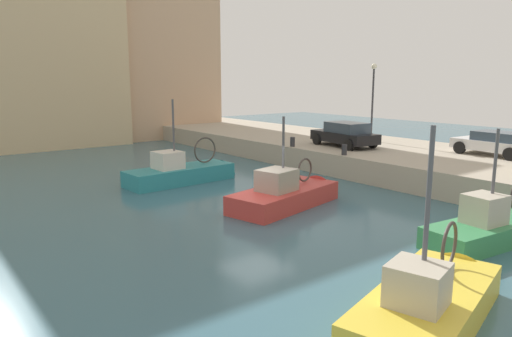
{
  "coord_description": "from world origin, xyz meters",
  "views": [
    {
      "loc": [
        -11.13,
        -14.44,
        5.09
      ],
      "look_at": [
        1.43,
        1.82,
        1.2
      ],
      "focal_mm": 33.32,
      "sensor_mm": 36.0,
      "label": 1
    }
  ],
  "objects_px": {
    "fishing_boat_yellow": "(432,313)",
    "fishing_boat_green": "(498,236)",
    "parked_car_black": "(345,134)",
    "mooring_bollard_mid": "(292,142)",
    "fishing_boat_red": "(290,202)",
    "mooring_bollard_south": "(344,150)",
    "fishing_boat_teal": "(186,179)",
    "quay_streetlamp": "(373,89)",
    "parked_car_white": "(495,143)"
  },
  "relations": [
    {
      "from": "parked_car_white",
      "to": "mooring_bollard_south",
      "type": "distance_m",
      "value": 7.7
    },
    {
      "from": "fishing_boat_red",
      "to": "mooring_bollard_mid",
      "type": "distance_m",
      "value": 8.71
    },
    {
      "from": "parked_car_black",
      "to": "mooring_bollard_mid",
      "type": "relative_size",
      "value": 7.89
    },
    {
      "from": "mooring_bollard_south",
      "to": "quay_streetlamp",
      "type": "relative_size",
      "value": 0.11
    },
    {
      "from": "fishing_boat_teal",
      "to": "quay_streetlamp",
      "type": "bearing_deg",
      "value": -6.07
    },
    {
      "from": "mooring_bollard_south",
      "to": "fishing_boat_red",
      "type": "bearing_deg",
      "value": -158.18
    },
    {
      "from": "parked_car_white",
      "to": "mooring_bollard_south",
      "type": "xyz_separation_m",
      "value": [
        -5.99,
        4.84,
        -0.38
      ]
    },
    {
      "from": "fishing_boat_green",
      "to": "quay_streetlamp",
      "type": "xyz_separation_m",
      "value": [
        9.04,
        12.5,
        4.34
      ]
    },
    {
      "from": "parked_car_black",
      "to": "mooring_bollard_mid",
      "type": "distance_m",
      "value": 3.09
    },
    {
      "from": "fishing_boat_teal",
      "to": "mooring_bollard_south",
      "type": "height_order",
      "value": "fishing_boat_teal"
    },
    {
      "from": "mooring_bollard_mid",
      "to": "mooring_bollard_south",
      "type": "bearing_deg",
      "value": -90.0
    },
    {
      "from": "fishing_boat_yellow",
      "to": "fishing_boat_green",
      "type": "height_order",
      "value": "fishing_boat_yellow"
    },
    {
      "from": "fishing_boat_green",
      "to": "mooring_bollard_mid",
      "type": "bearing_deg",
      "value": 76.07
    },
    {
      "from": "parked_car_white",
      "to": "fishing_boat_red",
      "type": "bearing_deg",
      "value": 168.04
    },
    {
      "from": "parked_car_white",
      "to": "quay_streetlamp",
      "type": "xyz_separation_m",
      "value": [
        -0.34,
        7.67,
        2.6
      ]
    },
    {
      "from": "fishing_boat_teal",
      "to": "mooring_bollard_mid",
      "type": "bearing_deg",
      "value": -1.5
    },
    {
      "from": "parked_car_black",
      "to": "mooring_bollard_south",
      "type": "relative_size",
      "value": 7.89
    },
    {
      "from": "parked_car_black",
      "to": "fishing_boat_green",
      "type": "bearing_deg",
      "value": -116.24
    },
    {
      "from": "fishing_boat_green",
      "to": "mooring_bollard_south",
      "type": "height_order",
      "value": "fishing_boat_green"
    },
    {
      "from": "mooring_bollard_south",
      "to": "quay_streetlamp",
      "type": "distance_m",
      "value": 6.99
    },
    {
      "from": "fishing_boat_green",
      "to": "quay_streetlamp",
      "type": "bearing_deg",
      "value": 54.13
    },
    {
      "from": "fishing_boat_teal",
      "to": "fishing_boat_yellow",
      "type": "bearing_deg",
      "value": -99.62
    },
    {
      "from": "quay_streetlamp",
      "to": "fishing_boat_green",
      "type": "bearing_deg",
      "value": -125.87
    },
    {
      "from": "fishing_boat_yellow",
      "to": "quay_streetlamp",
      "type": "xyz_separation_m",
      "value": [
        15.27,
        14.07,
        4.36
      ]
    },
    {
      "from": "fishing_boat_yellow",
      "to": "parked_car_white",
      "type": "relative_size",
      "value": 1.47
    },
    {
      "from": "mooring_bollard_south",
      "to": "fishing_boat_yellow",
      "type": "bearing_deg",
      "value": -130.59
    },
    {
      "from": "parked_car_white",
      "to": "mooring_bollard_mid",
      "type": "xyz_separation_m",
      "value": [
        -5.99,
        8.84,
        -0.38
      ]
    },
    {
      "from": "fishing_boat_green",
      "to": "parked_car_black",
      "type": "height_order",
      "value": "fishing_boat_green"
    },
    {
      "from": "mooring_bollard_mid",
      "to": "quay_streetlamp",
      "type": "bearing_deg",
      "value": -11.63
    },
    {
      "from": "fishing_boat_yellow",
      "to": "fishing_boat_teal",
      "type": "xyz_separation_m",
      "value": [
        2.61,
        15.41,
        0.02
      ]
    },
    {
      "from": "fishing_boat_red",
      "to": "fishing_boat_yellow",
      "type": "height_order",
      "value": "fishing_boat_yellow"
    },
    {
      "from": "mooring_bollard_mid",
      "to": "quay_streetlamp",
      "type": "xyz_separation_m",
      "value": [
        5.65,
        -1.16,
        2.98
      ]
    },
    {
      "from": "fishing_boat_green",
      "to": "parked_car_white",
      "type": "relative_size",
      "value": 1.49
    },
    {
      "from": "parked_car_black",
      "to": "mooring_bollard_south",
      "type": "bearing_deg",
      "value": -138.57
    },
    {
      "from": "fishing_boat_teal",
      "to": "parked_car_white",
      "type": "height_order",
      "value": "fishing_boat_teal"
    },
    {
      "from": "fishing_boat_red",
      "to": "mooring_bollard_south",
      "type": "relative_size",
      "value": 11.19
    },
    {
      "from": "fishing_boat_yellow",
      "to": "parked_car_black",
      "type": "height_order",
      "value": "fishing_boat_yellow"
    },
    {
      "from": "fishing_boat_red",
      "to": "mooring_bollard_south",
      "type": "distance_m",
      "value": 6.42
    },
    {
      "from": "fishing_boat_teal",
      "to": "mooring_bollard_mid",
      "type": "height_order",
      "value": "fishing_boat_teal"
    },
    {
      "from": "quay_streetlamp",
      "to": "parked_car_white",
      "type": "bearing_deg",
      "value": -87.49
    },
    {
      "from": "fishing_boat_yellow",
      "to": "parked_car_black",
      "type": "xyz_separation_m",
      "value": [
        12.06,
        13.38,
        1.83
      ]
    },
    {
      "from": "fishing_boat_green",
      "to": "fishing_boat_red",
      "type": "bearing_deg",
      "value": 108.39
    },
    {
      "from": "mooring_bollard_south",
      "to": "fishing_boat_teal",
      "type": "bearing_deg",
      "value": 149.17
    },
    {
      "from": "mooring_bollard_mid",
      "to": "quay_streetlamp",
      "type": "distance_m",
      "value": 6.49
    },
    {
      "from": "quay_streetlamp",
      "to": "mooring_bollard_mid",
      "type": "bearing_deg",
      "value": 168.37
    },
    {
      "from": "quay_streetlamp",
      "to": "fishing_boat_yellow",
      "type": "bearing_deg",
      "value": -137.35
    },
    {
      "from": "fishing_boat_teal",
      "to": "mooring_bollard_south",
      "type": "bearing_deg",
      "value": -30.83
    },
    {
      "from": "parked_car_black",
      "to": "mooring_bollard_south",
      "type": "xyz_separation_m",
      "value": [
        -2.43,
        -2.15,
        -0.45
      ]
    },
    {
      "from": "fishing_boat_red",
      "to": "fishing_boat_green",
      "type": "xyz_separation_m",
      "value": [
        2.44,
        -7.33,
        0.0
      ]
    },
    {
      "from": "fishing_boat_red",
      "to": "parked_car_black",
      "type": "height_order",
      "value": "fishing_boat_red"
    }
  ]
}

